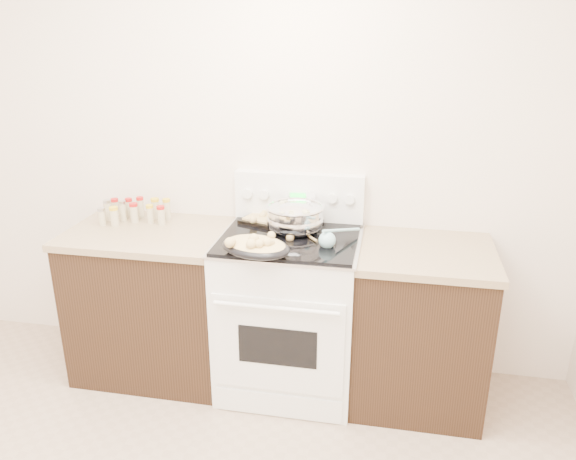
# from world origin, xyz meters

# --- Properties ---
(room_shell) EXTENTS (4.10, 3.60, 2.75)m
(room_shell) POSITION_xyz_m (0.00, 0.00, 1.70)
(room_shell) COLOR white
(room_shell) RESTS_ON ground
(counter_left) EXTENTS (0.93, 0.67, 0.92)m
(counter_left) POSITION_xyz_m (-0.48, 1.43, 0.46)
(counter_left) COLOR black
(counter_left) RESTS_ON ground
(counter_right) EXTENTS (0.73, 0.67, 0.92)m
(counter_right) POSITION_xyz_m (1.08, 1.43, 0.46)
(counter_right) COLOR black
(counter_right) RESTS_ON ground
(kitchen_range) EXTENTS (0.78, 0.73, 1.22)m
(kitchen_range) POSITION_xyz_m (0.35, 1.42, 0.49)
(kitchen_range) COLOR white
(kitchen_range) RESTS_ON ground
(mixing_bowl) EXTENTS (0.39, 0.39, 0.19)m
(mixing_bowl) POSITION_xyz_m (0.36, 1.51, 1.02)
(mixing_bowl) COLOR silver
(mixing_bowl) RESTS_ON kitchen_range
(roasting_pan) EXTENTS (0.43, 0.36, 0.12)m
(roasting_pan) POSITION_xyz_m (0.23, 1.14, 0.99)
(roasting_pan) COLOR black
(roasting_pan) RESTS_ON kitchen_range
(baking_sheet) EXTENTS (0.51, 0.43, 0.06)m
(baking_sheet) POSITION_xyz_m (0.27, 1.64, 0.96)
(baking_sheet) COLOR black
(baking_sheet) RESTS_ON kitchen_range
(wooden_spoon) EXTENTS (0.18, 0.21, 0.04)m
(wooden_spoon) POSITION_xyz_m (0.39, 1.40, 0.95)
(wooden_spoon) COLOR #A6844C
(wooden_spoon) RESTS_ON kitchen_range
(blue_ladle) EXTENTS (0.20, 0.26, 0.11)m
(blue_ladle) POSITION_xyz_m (0.57, 1.33, 0.98)
(blue_ladle) COLOR #89BFCC
(blue_ladle) RESTS_ON kitchen_range
(spice_jars) EXTENTS (0.39, 0.23, 0.13)m
(spice_jars) POSITION_xyz_m (-0.63, 1.56, 0.98)
(spice_jars) COLOR #BFB28C
(spice_jars) RESTS_ON counter_left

